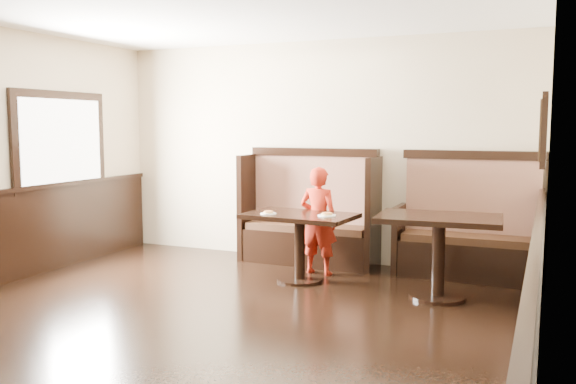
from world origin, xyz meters
The scene contains 9 objects.
ground centered at (0.00, 0.00, 0.00)m, with size 7.00×7.00×0.00m, color black.
room_shell centered at (-0.30, 0.28, 0.67)m, with size 7.00×7.00×7.00m.
booth_main centered at (0.00, 3.30, 0.53)m, with size 1.75×0.72×1.45m.
booth_neighbor centered at (1.95, 3.29, 0.48)m, with size 1.65×0.72×1.45m.
table_main centered at (0.23, 2.37, 0.58)m, with size 1.25×0.84×0.76m.
table_neighbor centered at (1.77, 2.29, 0.63)m, with size 1.26×0.87×0.84m.
child centered at (0.32, 2.76, 0.63)m, with size 0.46×0.30×1.26m, color #AF2312.
pizza_plate_left centered at (-0.08, 2.21, 0.77)m, with size 0.18×0.18×0.03m.
pizza_plate_right centered at (0.57, 2.33, 0.77)m, with size 0.20×0.20×0.04m.
Camera 1 is at (2.75, -3.82, 1.74)m, focal length 38.00 mm.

